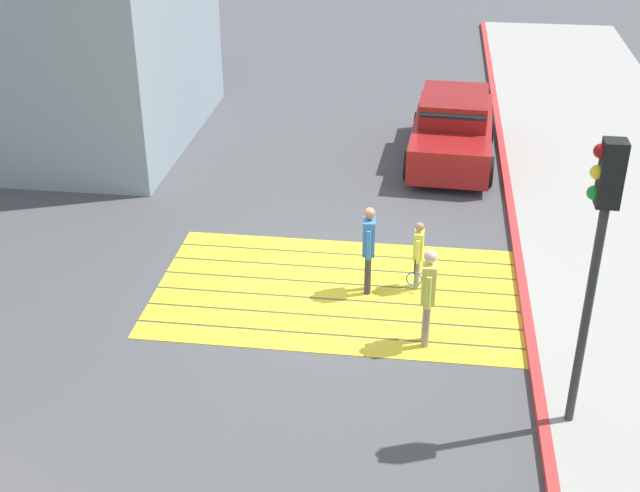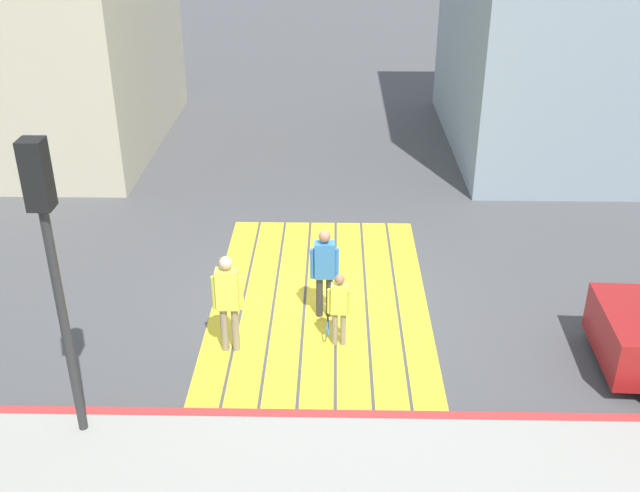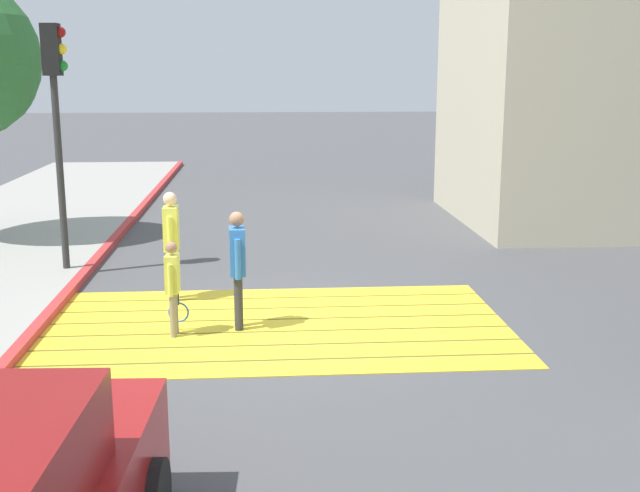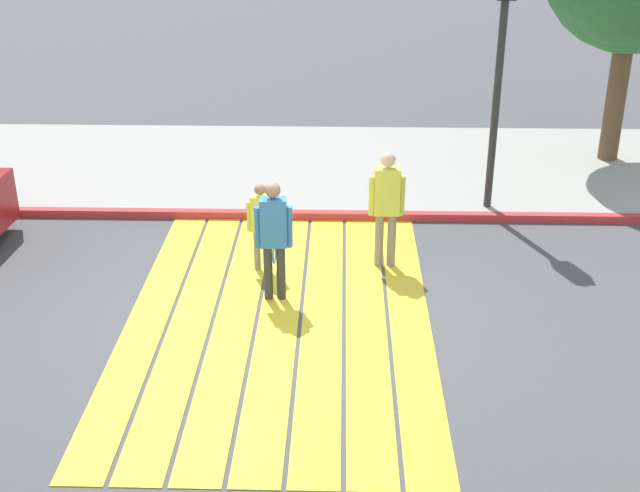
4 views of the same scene
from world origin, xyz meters
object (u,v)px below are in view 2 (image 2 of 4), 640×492
traffic_light_corner (49,235)px  pedestrian_adult_trailing (324,268)px  pedestrian_adult_lead (228,297)px  pedestrian_child_with_racket (339,306)px

traffic_light_corner → pedestrian_adult_trailing: 4.92m
traffic_light_corner → pedestrian_adult_lead: 3.37m
pedestrian_adult_trailing → pedestrian_child_with_racket: 0.91m
pedestrian_adult_lead → pedestrian_child_with_racket: (0.19, -1.72, -0.26)m
pedestrian_adult_trailing → pedestrian_child_with_racket: pedestrian_adult_trailing is taller
traffic_light_corner → pedestrian_child_with_racket: traffic_light_corner is taller
traffic_light_corner → pedestrian_child_with_racket: (2.20, -3.48, -2.31)m
traffic_light_corner → pedestrian_child_with_racket: size_ratio=3.28×
traffic_light_corner → pedestrian_adult_trailing: bearing=-46.7°
pedestrian_adult_lead → pedestrian_adult_trailing: size_ratio=1.04×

